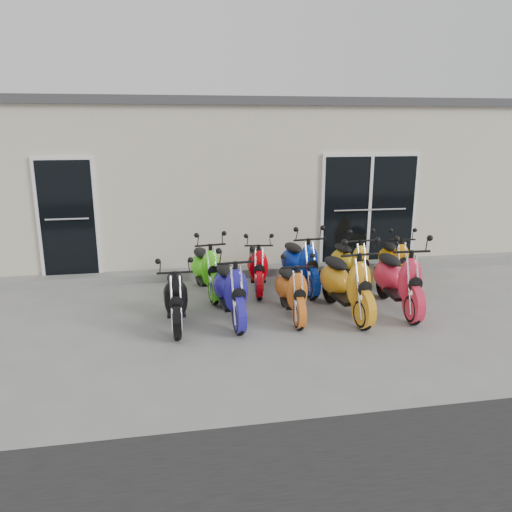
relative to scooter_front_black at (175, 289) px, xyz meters
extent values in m
plane|color=gray|center=(1.35, 0.33, -0.56)|extent=(80.00, 80.00, 0.00)
cube|color=beige|center=(1.35, 5.53, 1.04)|extent=(14.00, 6.00, 3.20)
cube|color=#3F3F42|center=(1.35, 5.53, 2.72)|extent=(14.20, 6.20, 0.16)
cube|color=gray|center=(1.35, 2.35, -0.49)|extent=(14.00, 0.40, 0.15)
cube|color=black|center=(-1.85, 2.50, 0.70)|extent=(1.07, 0.08, 2.22)
cube|color=black|center=(3.95, 2.50, 0.70)|extent=(2.02, 0.08, 2.22)
camera|label=1|loc=(-0.06, -6.90, 2.27)|focal=35.00mm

